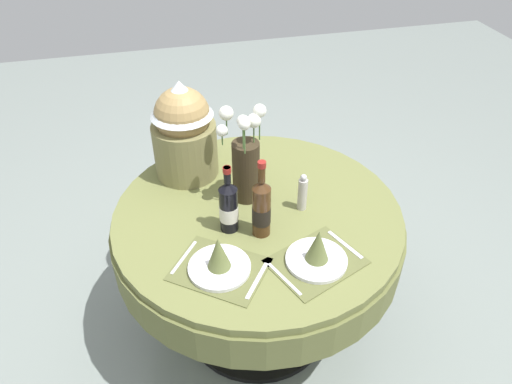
% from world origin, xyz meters
% --- Properties ---
extents(ground, '(8.00, 8.00, 0.00)m').
position_xyz_m(ground, '(0.00, 0.00, 0.00)').
color(ground, gray).
extents(dining_table, '(1.29, 1.29, 0.76)m').
position_xyz_m(dining_table, '(0.00, 0.00, 0.62)').
color(dining_table, olive).
rests_on(dining_table, ground).
extents(place_setting_left, '(0.43, 0.41, 0.16)m').
position_xyz_m(place_setting_left, '(-0.23, -0.30, 0.81)').
color(place_setting_left, brown).
rests_on(place_setting_left, dining_table).
extents(place_setting_right, '(0.41, 0.37, 0.16)m').
position_xyz_m(place_setting_right, '(0.15, -0.35, 0.81)').
color(place_setting_right, brown).
rests_on(place_setting_right, dining_table).
extents(flower_vase, '(0.21, 0.22, 0.45)m').
position_xyz_m(flower_vase, '(-0.03, 0.11, 0.95)').
color(flower_vase, '#332819').
rests_on(flower_vase, dining_table).
extents(wine_bottle_left, '(0.08, 0.08, 0.31)m').
position_xyz_m(wine_bottle_left, '(-0.14, -0.08, 0.88)').
color(wine_bottle_left, black).
rests_on(wine_bottle_left, dining_table).
extents(wine_bottle_centre, '(0.08, 0.08, 0.36)m').
position_xyz_m(wine_bottle_centre, '(-0.02, -0.14, 0.89)').
color(wine_bottle_centre, '#422814').
rests_on(wine_bottle_centre, dining_table).
extents(pepper_mill, '(0.04, 0.04, 0.18)m').
position_xyz_m(pepper_mill, '(0.19, -0.03, 0.85)').
color(pepper_mill, '#B7B2AD').
rests_on(pepper_mill, dining_table).
extents(gift_tub_back_left, '(0.30, 0.30, 0.48)m').
position_xyz_m(gift_tub_back_left, '(-0.26, 0.37, 1.01)').
color(gift_tub_back_left, olive).
rests_on(gift_tub_back_left, dining_table).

